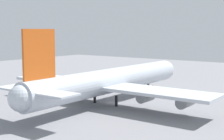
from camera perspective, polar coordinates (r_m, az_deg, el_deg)
name	(u,v)px	position (r m, az deg, el deg)	size (l,w,h in m)	color
ground_plane	(112,102)	(87.06, 0.00, -5.52)	(251.08, 251.08, 0.00)	gray
cargo_airplane	(111,81)	(85.82, -0.11, -1.86)	(62.77, 56.94, 18.73)	silver
baggage_tug	(63,79)	(121.70, -8.36, -1.56)	(3.32, 4.55, 2.14)	#333338
safety_cone_nose	(153,85)	(112.45, 6.96, -2.60)	(0.52, 0.52, 0.74)	orange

